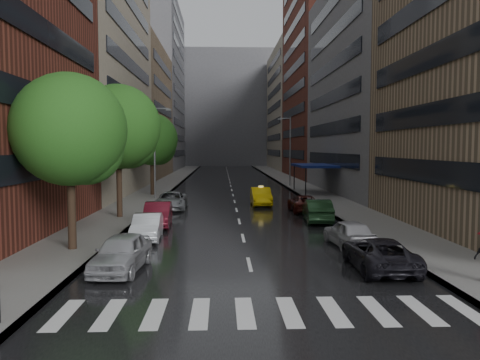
% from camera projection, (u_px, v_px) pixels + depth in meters
% --- Properties ---
extents(ground, '(220.00, 220.00, 0.00)m').
position_uv_depth(ground, '(256.00, 293.00, 16.63)').
color(ground, gray).
rests_on(ground, ground).
extents(road, '(14.00, 140.00, 0.01)m').
position_uv_depth(road, '(230.00, 184.00, 66.46)').
color(road, black).
rests_on(road, ground).
extents(sidewalk_left, '(4.00, 140.00, 0.15)m').
position_uv_depth(sidewalk_left, '(167.00, 183.00, 66.11)').
color(sidewalk_left, gray).
rests_on(sidewalk_left, ground).
extents(sidewalk_right, '(4.00, 140.00, 0.15)m').
position_uv_depth(sidewalk_right, '(293.00, 183.00, 66.81)').
color(sidewalk_right, gray).
rests_on(sidewalk_right, ground).
extents(crosswalk, '(13.15, 2.80, 0.01)m').
position_uv_depth(crosswalk, '(267.00, 312.00, 14.64)').
color(crosswalk, silver).
rests_on(crosswalk, ground).
extents(buildings_left, '(8.00, 108.00, 38.00)m').
position_uv_depth(buildings_left, '(134.00, 78.00, 73.52)').
color(buildings_left, maroon).
rests_on(buildings_left, ground).
extents(buildings_right, '(8.05, 109.10, 36.00)m').
position_uv_depth(buildings_right, '(326.00, 84.00, 72.68)').
color(buildings_right, '#937A5B').
rests_on(buildings_right, ground).
extents(building_far, '(40.00, 14.00, 32.00)m').
position_uv_depth(building_far, '(226.00, 109.00, 133.13)').
color(building_far, slate).
rests_on(building_far, ground).
extents(tree_near, '(5.51, 5.51, 8.78)m').
position_uv_depth(tree_near, '(70.00, 130.00, 22.71)').
color(tree_near, '#382619').
rests_on(tree_near, ground).
extents(tree_mid, '(6.06, 6.06, 9.66)m').
position_uv_depth(tree_mid, '(118.00, 127.00, 33.40)').
color(tree_mid, '#382619').
rests_on(tree_mid, ground).
extents(tree_far, '(5.50, 5.50, 8.77)m').
position_uv_depth(tree_far, '(152.00, 139.00, 49.38)').
color(tree_far, '#382619').
rests_on(tree_far, ground).
extents(taxi, '(1.70, 4.83, 1.59)m').
position_uv_depth(taxi, '(261.00, 196.00, 41.64)').
color(taxi, yellow).
rests_on(taxi, ground).
extents(parked_cars_left, '(2.50, 24.46, 1.57)m').
position_uv_depth(parked_cars_left, '(157.00, 216.00, 30.10)').
color(parked_cars_left, '#9FA0A5').
rests_on(parked_cars_left, ground).
extents(parked_cars_right, '(2.38, 22.82, 1.59)m').
position_uv_depth(parked_cars_right, '(331.00, 221.00, 28.38)').
color(parked_cars_right, black).
rests_on(parked_cars_right, ground).
extents(street_lamp_left, '(1.74, 0.22, 9.00)m').
position_uv_depth(street_lamp_left, '(155.00, 150.00, 45.89)').
color(street_lamp_left, gray).
rests_on(street_lamp_left, sidewalk_left).
extents(street_lamp_right, '(1.74, 0.22, 9.00)m').
position_uv_depth(street_lamp_right, '(290.00, 149.00, 61.44)').
color(street_lamp_right, gray).
rests_on(street_lamp_right, sidewalk_right).
extents(awning, '(4.00, 8.00, 3.12)m').
position_uv_depth(awning, '(314.00, 166.00, 51.65)').
color(awning, navy).
rests_on(awning, sidewalk_right).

